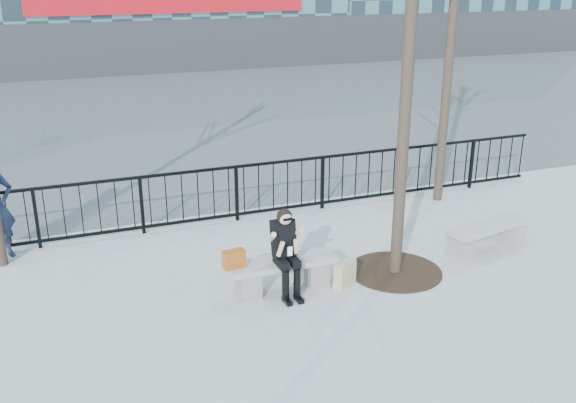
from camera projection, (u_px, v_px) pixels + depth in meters
name	position (u px, v px, depth m)	size (l,w,h in m)	color
ground	(283.00, 289.00, 9.76)	(120.00, 120.00, 0.00)	#9E9F99
street_surface	(133.00, 105.00, 22.90)	(60.00, 23.00, 0.01)	#474747
railing	(227.00, 194.00, 12.20)	(14.00, 0.06, 1.10)	black
tree_grate	(395.00, 271.00, 10.32)	(1.50, 1.50, 0.02)	black
bench_main	(283.00, 271.00, 9.66)	(1.65, 0.46, 0.49)	slate
bench_second	(487.00, 234.00, 11.03)	(1.62, 0.45, 0.48)	slate
seated_woman	(286.00, 253.00, 9.39)	(0.50, 0.64, 1.34)	black
handbag	(234.00, 259.00, 9.31)	(0.33, 0.15, 0.27)	#A84814
shopping_bag	(345.00, 274.00, 9.81)	(0.41, 0.15, 0.39)	beige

